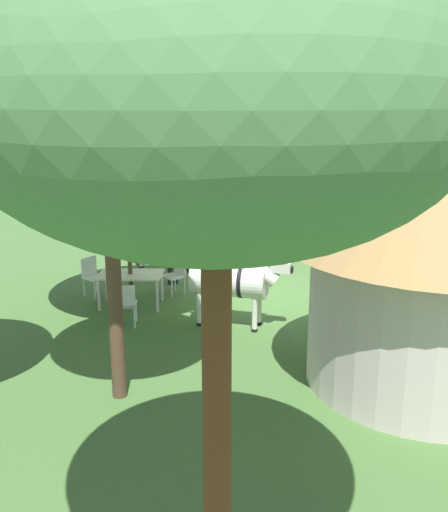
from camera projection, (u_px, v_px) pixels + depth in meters
ground_plane at (271, 294)px, 13.73m from camera, size 36.00×36.00×0.00m
thatched_hut at (434, 236)px, 8.91m from camera, size 4.58×4.58×4.41m
shade_umbrella at (126, 182)px, 12.23m from camera, size 4.13×4.13×3.25m
patio_dining_table at (131, 277)px, 12.79m from camera, size 1.41×0.86×0.74m
patio_chair_near_hut at (125, 302)px, 11.64m from camera, size 0.49×0.47×0.90m
patio_chair_east_end at (176, 273)px, 13.59m from camera, size 0.61×0.61×0.90m
patio_chair_near_lawn at (92, 274)px, 13.51m from camera, size 0.59×0.60×0.90m
guest_beside_umbrella at (172, 245)px, 14.19m from camera, size 0.53×0.40×1.67m
standing_watcher at (331, 232)px, 15.21m from camera, size 0.37×0.60×1.78m
striped_lounge_chair at (355, 284)px, 13.66m from camera, size 0.96×0.79×0.59m
zebra_nearest_camera at (162, 231)px, 15.85m from camera, size 2.10×1.08×1.49m
zebra_by_umbrella at (232, 280)px, 11.59m from camera, size 2.15×1.00×1.49m
acacia_tree_left_background at (216, 107)px, 4.05m from camera, size 3.59×3.59×5.53m
acacia_tree_far_lawn at (105, 120)px, 7.94m from camera, size 3.11×3.11×5.14m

